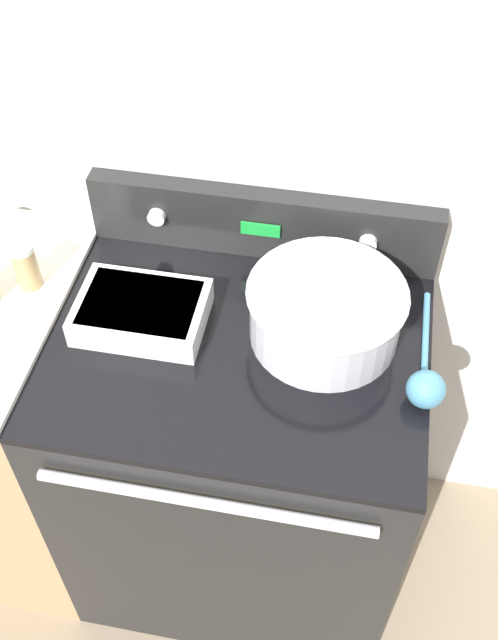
{
  "coord_description": "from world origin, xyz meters",
  "views": [
    {
      "loc": [
        0.21,
        -0.68,
        2.14
      ],
      "look_at": [
        0.02,
        0.33,
        0.99
      ],
      "focal_mm": 42.0,
      "sensor_mm": 36.0,
      "label": 1
    }
  ],
  "objects_px": {
    "mixing_bowl": "(326,310)",
    "casserole_dish": "(141,311)",
    "ladle": "(426,384)",
    "spice_jar_white_cap": "(26,265)"
  },
  "relations": [
    {
      "from": "mixing_bowl",
      "to": "casserole_dish",
      "type": "distance_m",
      "value": 0.39
    },
    {
      "from": "casserole_dish",
      "to": "ladle",
      "type": "height_order",
      "value": "ladle"
    },
    {
      "from": "spice_jar_white_cap",
      "to": "ladle",
      "type": "bearing_deg",
      "value": -8.97
    },
    {
      "from": "casserole_dish",
      "to": "spice_jar_white_cap",
      "type": "height_order",
      "value": "spice_jar_white_cap"
    },
    {
      "from": "casserole_dish",
      "to": "ladle",
      "type": "xyz_separation_m",
      "value": [
        0.6,
        -0.08,
        -0.0
      ]
    },
    {
      "from": "casserole_dish",
      "to": "mixing_bowl",
      "type": "bearing_deg",
      "value": 5.64
    },
    {
      "from": "mixing_bowl",
      "to": "casserole_dish",
      "type": "height_order",
      "value": "mixing_bowl"
    },
    {
      "from": "mixing_bowl",
      "to": "ladle",
      "type": "height_order",
      "value": "mixing_bowl"
    },
    {
      "from": "mixing_bowl",
      "to": "casserole_dish",
      "type": "relative_size",
      "value": 1.22
    },
    {
      "from": "mixing_bowl",
      "to": "ladle",
      "type": "bearing_deg",
      "value": -29.64
    }
  ]
}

